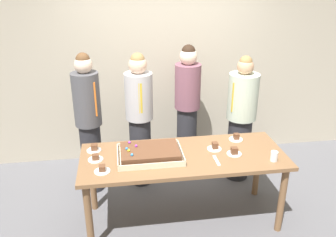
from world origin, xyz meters
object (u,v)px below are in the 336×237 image
Objects in this scene: cake_server_utensil at (216,160)px; person_serving_front at (140,119)px; plated_slice_center_front at (94,149)px; drink_cup_nearest at (274,156)px; party_table at (183,163)px; person_green_shirt_behind at (241,118)px; plated_slice_center_back at (96,158)px; plated_slice_near_right at (102,170)px; person_striped_tie_right at (89,122)px; person_far_right_suit at (187,107)px; plated_slice_near_left at (215,147)px; plated_slice_far_left at (234,152)px; plated_slice_far_right at (236,138)px; sheet_cake at (150,153)px.

cake_server_utensil is 1.19m from person_serving_front.
drink_cup_nearest reaches higher than plated_slice_center_front.
person_green_shirt_behind is (0.87, 0.75, 0.13)m from party_table.
person_serving_front reaches higher than drink_cup_nearest.
person_green_shirt_behind is (1.75, 0.73, 0.01)m from plated_slice_center_back.
plated_slice_near_right is 0.75× the size of cake_server_utensil.
person_striped_tie_right reaches higher than drink_cup_nearest.
person_serving_front is (0.52, 0.58, 0.06)m from plated_slice_center_front.
plated_slice_center_front is at bearing 164.94° from drink_cup_nearest.
plated_slice_near_right is at bearing -10.71° from person_far_right_suit.
person_far_right_suit is (-0.09, 1.01, 0.07)m from plated_slice_near_left.
person_striped_tie_right is at bearing 151.59° from plated_slice_far_left.
plated_slice_far_right is at bearing 68.29° from plated_slice_far_left.
person_green_shirt_behind reaches higher than plated_slice_center_back.
person_far_right_suit reaches higher than plated_slice_far_right.
person_green_shirt_behind is 1.85m from person_striped_tie_right.
person_green_shirt_behind is at bearing 16.42° from plated_slice_center_front.
plated_slice_center_back is (-0.54, 0.02, -0.03)m from sheet_cake.
person_serving_front is (-0.39, 0.81, 0.18)m from party_table.
plated_slice_center_front reaches higher than cake_server_utensil.
cake_server_utensil is 0.12× the size of person_far_right_suit.
plated_slice_near_left is at bearing -6.99° from plated_slice_center_front.
drink_cup_nearest is at bearing -8.82° from plated_slice_center_back.
plated_slice_center_back is at bearing 170.81° from cake_server_utensil.
plated_slice_far_left is at bearing -40.04° from plated_slice_near_left.
plated_slice_far_left is 0.89m from person_green_shirt_behind.
plated_slice_far_right is 0.92m from person_far_right_suit.
plated_slice_center_back is 0.75× the size of cake_server_utensil.
plated_slice_near_left is 1.00× the size of plated_slice_center_front.
plated_slice_far_right is 1.70m from person_striped_tie_right.
drink_cup_nearest reaches higher than plated_slice_near_left.
drink_cup_nearest reaches higher than cake_server_utensil.
plated_slice_far_left reaches higher than cake_server_utensil.
person_far_right_suit is at bearing 64.55° from person_striped_tie_right.
plated_slice_near_left is 1.00× the size of plated_slice_near_right.
plated_slice_near_left is 1.50× the size of drink_cup_nearest.
plated_slice_near_right reaches higher than party_table.
person_serving_front is at bearing 139.87° from drink_cup_nearest.
cake_server_utensil is at bearing 31.09° from person_far_right_suit.
plated_slice_center_front is 0.09× the size of person_striped_tie_right.
plated_slice_near_right is 1.67m from person_far_right_suit.
plated_slice_near_left is 0.22m from plated_slice_far_left.
person_green_shirt_behind is (0.01, 1.00, -0.02)m from drink_cup_nearest.
plated_slice_center_back is 1.76m from drink_cup_nearest.
person_far_right_suit reaches higher than plated_slice_near_right.
plated_slice_near_right reaches higher than cake_server_utensil.
cake_server_utensil is (0.64, -0.17, -0.04)m from sheet_cake.
plated_slice_near_right is 1.00× the size of plated_slice_far_left.
plated_slice_near_right is 1.09m from person_serving_front.
plated_slice_center_back reaches higher than plated_slice_near_right.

